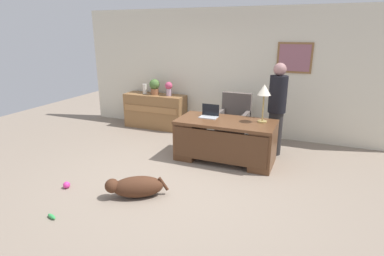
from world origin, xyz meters
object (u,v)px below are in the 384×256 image
(armchair, at_px, (234,121))
(potted_plant, at_px, (155,86))
(person_standing, at_px, (277,109))
(desk_lamp, at_px, (264,92))
(dog_toy_bone, at_px, (52,217))
(credenza, at_px, (155,111))
(vase_empty, at_px, (145,89))
(desk, at_px, (225,139))
(dog_lying, at_px, (135,187))
(dog_toy_ball, at_px, (67,185))
(vase_with_flowers, at_px, (169,88))
(laptop, at_px, (209,114))

(armchair, height_order, potted_plant, potted_plant)
(armchair, height_order, person_standing, person_standing)
(desk_lamp, bearing_deg, dog_toy_bone, -126.84)
(credenza, xyz_separation_m, vase_empty, (-0.26, 0.00, 0.52))
(desk, relative_size, desk_lamp, 2.62)
(dog_lying, relative_size, dog_toy_ball, 7.80)
(desk_lamp, height_order, vase_empty, desk_lamp)
(armchair, relative_size, potted_plant, 2.83)
(armchair, xyz_separation_m, desk_lamp, (0.69, -0.79, 0.78))
(desk, relative_size, dog_toy_bone, 10.90)
(credenza, distance_m, desk_lamp, 3.06)
(armchair, height_order, vase_empty, vase_empty)
(person_standing, relative_size, desk_lamp, 2.61)
(desk, distance_m, vase_with_flowers, 2.25)
(vase_with_flowers, bearing_deg, potted_plant, 180.00)
(desk, xyz_separation_m, laptop, (-0.35, 0.14, 0.39))
(dog_lying, distance_m, dog_toy_bone, 1.10)
(dog_lying, height_order, vase_empty, vase_empty)
(credenza, relative_size, dog_toy_ball, 14.53)
(armchair, xyz_separation_m, dog_lying, (-0.68, -2.67, -0.31))
(desk_lamp, distance_m, vase_empty, 3.19)
(desk, distance_m, laptop, 0.54)
(laptop, bearing_deg, person_standing, 24.79)
(laptop, height_order, vase_empty, vase_empty)
(desk, distance_m, person_standing, 1.11)
(desk_lamp, bearing_deg, laptop, -178.37)
(vase_empty, bearing_deg, potted_plant, 0.00)
(armchair, bearing_deg, person_standing, -19.37)
(armchair, relative_size, vase_empty, 4.39)
(dog_toy_bone, bearing_deg, person_standing, 55.47)
(person_standing, distance_m, vase_with_flowers, 2.59)
(desk_lamp, distance_m, dog_toy_bone, 3.63)
(potted_plant, relative_size, dog_toy_ball, 3.59)
(credenza, height_order, vase_with_flowers, vase_with_flowers)
(credenza, distance_m, person_standing, 2.98)
(credenza, bearing_deg, laptop, -33.26)
(laptop, bearing_deg, credenza, 146.74)
(desk_lamp, height_order, dog_toy_bone, desk_lamp)
(armchair, height_order, dog_toy_ball, armchair)
(credenza, bearing_deg, dog_toy_ball, -85.36)
(person_standing, height_order, vase_empty, person_standing)
(credenza, xyz_separation_m, laptop, (1.76, -1.16, 0.39))
(desk_lamp, height_order, vase_with_flowers, desk_lamp)
(laptop, height_order, potted_plant, potted_plant)
(vase_empty, bearing_deg, armchair, -8.57)
(dog_lying, bearing_deg, person_standing, 57.01)
(dog_lying, height_order, laptop, laptop)
(desk, distance_m, armchair, 0.97)
(laptop, relative_size, dog_toy_bone, 2.05)
(vase_with_flowers, bearing_deg, dog_toy_bone, -85.76)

